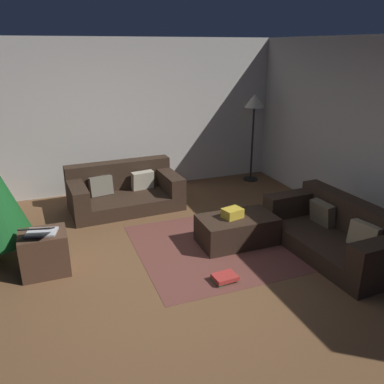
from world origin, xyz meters
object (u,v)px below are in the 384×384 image
Objects in this scene: ottoman at (237,230)px; tv_remote at (239,212)px; corner_lamp at (254,107)px; side_table at (45,253)px; laptop at (40,231)px; book_stack at (225,278)px; couch_right at (338,233)px; couch_left at (124,191)px; gift_box at (232,213)px.

ottoman is 6.25× the size of tv_remote.
side_table is at bearing -151.05° from corner_lamp.
book_stack is (1.85, -0.86, -0.51)m from laptop.
couch_left is at bearing 38.79° from couch_right.
couch_left is 1.76× the size of ottoman.
couch_right is 6.63× the size of book_stack.
laptop is at bearing 167.92° from tv_remote.
tv_remote is at bearing 55.05° from book_stack.
laptop is at bearing 50.99° from couch_left.
gift_box is 2.89m from corner_lamp.
gift_box is at bearing 56.52° from couch_right.
couch_right is 3.17m from corner_lamp.
gift_box is 0.15× the size of corner_lamp.
corner_lamp reaches higher than side_table.
tv_remote is at bearing 35.69° from gift_box.
couch_right reaches higher than gift_box.
corner_lamp reaches higher than couch_right.
ottoman is at bearing -138.30° from tv_remote.
side_table is 1.87× the size of book_stack.
side_table is 4.53m from corner_lamp.
side_table is (-2.46, 0.02, -0.13)m from tv_remote.
ottoman is at bearing 118.95° from couch_left.
side_table is (-1.26, -1.68, -0.01)m from couch_left.
couch_left is at bearing 121.70° from ottoman.
corner_lamp reaches higher than book_stack.
book_stack is 3.88m from corner_lamp.
couch_left is 2.10m from gift_box.
book_stack is (-0.63, -0.90, -0.34)m from tv_remote.
laptop is (-2.48, -0.04, 0.17)m from tv_remote.
side_table is at bearing 50.40° from couch_left.
couch_right is at bearing -97.50° from corner_lamp.
couch_right is at bearing -12.30° from laptop.
corner_lamp is (2.00, 3.04, 1.36)m from book_stack.
ottoman is at bearing -8.13° from gift_box.
side_table is (-2.31, 0.13, -0.18)m from gift_box.
couch_left reaches higher than book_stack.
gift_box is 2.33m from laptop.
tv_remote is at bearing -0.44° from side_table.
gift_box is 0.88× the size of book_stack.
couch_right is at bearing 128.63° from couch_left.
couch_right is at bearing -30.89° from gift_box.
tv_remote is 0.31× the size of side_table.
corner_lamp is at bearing 29.50° from laptop.
gift_box is 2.32m from side_table.
laptop reaches higher than gift_box.
laptop reaches higher than side_table.
corner_lamp reaches higher than ottoman.
laptop is at bearing 75.10° from couch_right.
tv_remote is at bearing 0.87° from laptop.
couch_left reaches higher than laptop.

